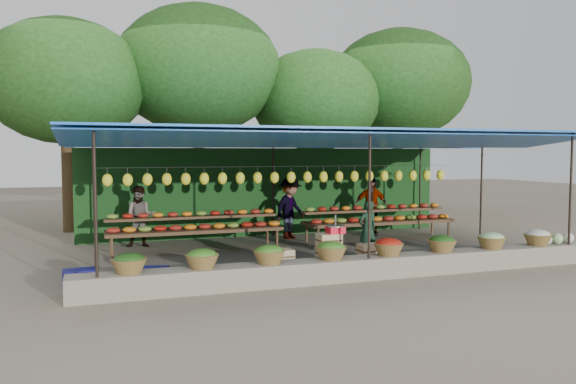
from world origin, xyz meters
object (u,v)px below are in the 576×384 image
object	(u,v)px
blue_crate_front	(151,277)
blue_crate_back	(79,279)
crate_counter	(327,257)
vendor_seated	(368,229)
weighing_scale	(335,229)

from	to	relation	value
blue_crate_front	blue_crate_back	distance (m)	1.24
crate_counter	vendor_seated	bearing A→B (deg)	36.17
weighing_scale	vendor_seated	xyz separation A→B (m)	(1.26, 1.05, -0.21)
weighing_scale	blue_crate_back	size ratio (longest dim) A/B	0.68
vendor_seated	weighing_scale	bearing A→B (deg)	29.46
vendor_seated	blue_crate_back	world-z (taller)	vendor_seated
weighing_scale	blue_crate_front	world-z (taller)	weighing_scale
blue_crate_back	crate_counter	bearing A→B (deg)	-9.42
crate_counter	vendor_seated	size ratio (longest dim) A/B	1.81
weighing_scale	blue_crate_front	distance (m)	3.67
crate_counter	weighing_scale	bearing A→B (deg)	0.00
blue_crate_front	blue_crate_back	world-z (taller)	blue_crate_front
weighing_scale	vendor_seated	size ratio (longest dim) A/B	0.28
blue_crate_back	weighing_scale	bearing A→B (deg)	-9.32
blue_crate_front	blue_crate_back	xyz separation A→B (m)	(-1.19, 0.34, -0.01)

